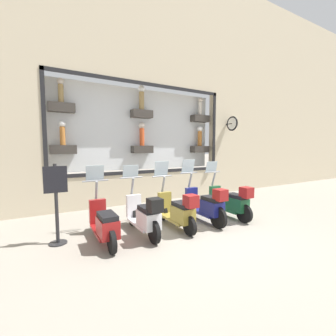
{
  "coord_description": "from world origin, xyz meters",
  "views": [
    {
      "loc": [
        -4.19,
        3.31,
        2.0
      ],
      "look_at": [
        1.96,
        -0.13,
        1.39
      ],
      "focal_mm": 24.0,
      "sensor_mm": 36.0,
      "label": 1
    }
  ],
  "objects_px": {
    "scooter_olive_2": "(178,211)",
    "scooter_white_3": "(145,216)",
    "scooter_red_4": "(104,224)",
    "scooter_green_0": "(231,202)",
    "scooter_navy_1": "(206,205)",
    "shop_sign_post": "(56,201)"
  },
  "relations": [
    {
      "from": "scooter_navy_1",
      "to": "scooter_olive_2",
      "type": "distance_m",
      "value": 0.9
    },
    {
      "from": "scooter_olive_2",
      "to": "scooter_white_3",
      "type": "bearing_deg",
      "value": 89.79
    },
    {
      "from": "scooter_green_0",
      "to": "scooter_red_4",
      "type": "bearing_deg",
      "value": 89.09
    },
    {
      "from": "scooter_white_3",
      "to": "scooter_red_4",
      "type": "relative_size",
      "value": 1.0
    },
    {
      "from": "scooter_navy_1",
      "to": "scooter_red_4",
      "type": "height_order",
      "value": "scooter_navy_1"
    },
    {
      "from": "scooter_red_4",
      "to": "scooter_green_0",
      "type": "bearing_deg",
      "value": -90.91
    },
    {
      "from": "scooter_navy_1",
      "to": "scooter_olive_2",
      "type": "bearing_deg",
      "value": 90.95
    },
    {
      "from": "scooter_olive_2",
      "to": "scooter_red_4",
      "type": "xyz_separation_m",
      "value": [
        0.06,
        1.8,
        -0.05
      ]
    },
    {
      "from": "scooter_green_0",
      "to": "scooter_white_3",
      "type": "height_order",
      "value": "scooter_green_0"
    },
    {
      "from": "scooter_red_4",
      "to": "shop_sign_post",
      "type": "xyz_separation_m",
      "value": [
        0.43,
        0.87,
        0.5
      ]
    },
    {
      "from": "scooter_green_0",
      "to": "scooter_navy_1",
      "type": "xyz_separation_m",
      "value": [
        0.01,
        0.9,
        0.02
      ]
    },
    {
      "from": "scooter_white_3",
      "to": "scooter_green_0",
      "type": "bearing_deg",
      "value": -89.96
    },
    {
      "from": "scooter_green_0",
      "to": "scooter_red_4",
      "type": "xyz_separation_m",
      "value": [
        0.06,
        3.6,
        -0.06
      ]
    },
    {
      "from": "scooter_navy_1",
      "to": "shop_sign_post",
      "type": "distance_m",
      "value": 3.63
    },
    {
      "from": "scooter_navy_1",
      "to": "shop_sign_post",
      "type": "height_order",
      "value": "shop_sign_post"
    },
    {
      "from": "scooter_red_4",
      "to": "shop_sign_post",
      "type": "relative_size",
      "value": 1.06
    },
    {
      "from": "scooter_green_0",
      "to": "scooter_olive_2",
      "type": "xyz_separation_m",
      "value": [
        -0.01,
        1.8,
        -0.01
      ]
    },
    {
      "from": "scooter_white_3",
      "to": "shop_sign_post",
      "type": "height_order",
      "value": "shop_sign_post"
    },
    {
      "from": "scooter_olive_2",
      "to": "scooter_white_3",
      "type": "height_order",
      "value": "scooter_olive_2"
    },
    {
      "from": "scooter_olive_2",
      "to": "shop_sign_post",
      "type": "xyz_separation_m",
      "value": [
        0.49,
        2.67,
        0.45
      ]
    },
    {
      "from": "scooter_white_3",
      "to": "scooter_navy_1",
      "type": "bearing_deg",
      "value": -89.63
    },
    {
      "from": "scooter_green_0",
      "to": "scooter_navy_1",
      "type": "distance_m",
      "value": 0.9
    }
  ]
}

